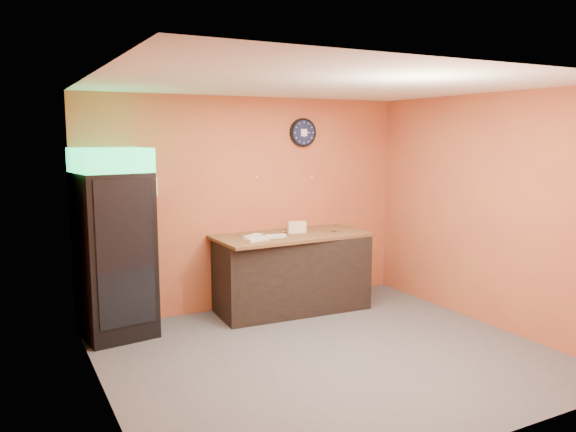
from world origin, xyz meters
TOP-DOWN VIEW (x-y plane):
  - floor at (0.00, 0.00)m, footprint 4.50×4.50m
  - back_wall at (0.00, 2.00)m, footprint 4.50×0.02m
  - left_wall at (-2.25, 0.00)m, footprint 0.02×4.00m
  - right_wall at (2.25, 0.00)m, footprint 0.02×4.00m
  - ceiling at (0.00, 0.00)m, footprint 4.50×4.00m
  - beverage_cooler at (-1.86, 1.60)m, footprint 0.85×0.86m
  - prep_counter at (0.39, 1.56)m, footprint 2.00×0.98m
  - wall_clock at (0.79, 1.97)m, footprint 0.39×0.06m
  - wall_phone at (-1.32, 1.95)m, footprint 0.12×0.11m
  - butcher_paper at (0.39, 1.56)m, footprint 2.03×1.01m
  - sub_roll_stack at (0.49, 1.59)m, footprint 0.25×0.13m
  - wrapped_sandwich_left at (-0.21, 1.32)m, footprint 0.31×0.18m
  - wrapped_sandwich_mid at (0.09, 1.42)m, footprint 0.27×0.13m
  - wrapped_sandwich_right at (-0.17, 1.52)m, footprint 0.30×0.24m
  - kitchen_tool at (0.47, 1.70)m, footprint 0.06×0.06m

SIDE VIEW (x-z plane):
  - floor at x=0.00m, z-range 0.00..0.00m
  - prep_counter at x=0.39m, z-range 0.00..0.98m
  - butcher_paper at x=0.39m, z-range 0.98..1.02m
  - wrapped_sandwich_mid at x=0.09m, z-range 1.02..1.06m
  - wrapped_sandwich_right at x=-0.17m, z-range 1.02..1.06m
  - wrapped_sandwich_left at x=-0.21m, z-range 1.02..1.06m
  - kitchen_tool at x=0.47m, z-range 1.02..1.08m
  - beverage_cooler at x=-1.86m, z-range -0.02..2.14m
  - sub_roll_stack at x=0.49m, z-range 1.02..1.17m
  - back_wall at x=0.00m, z-range 0.00..2.80m
  - left_wall at x=-2.25m, z-range 0.00..2.80m
  - right_wall at x=2.25m, z-range 0.00..2.80m
  - wall_phone at x=-1.32m, z-range 1.57..1.80m
  - wall_clock at x=0.79m, z-range 2.14..2.53m
  - ceiling at x=0.00m, z-range 2.79..2.81m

